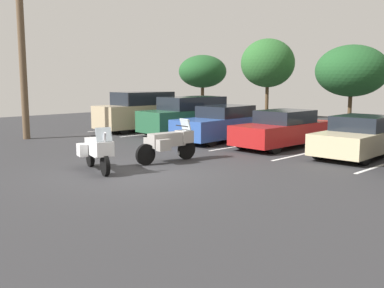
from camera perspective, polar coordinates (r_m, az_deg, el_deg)
ground at (r=12.93m, az=-6.68°, el=-3.94°), size 44.00×44.00×0.10m
motorcycle_touring at (r=13.21m, az=-12.01°, el=-0.77°), size 2.10×1.10×1.36m
motorcycle_second at (r=14.49m, az=-2.99°, el=0.26°), size 0.97×2.33×1.38m
parking_stripes at (r=18.71m, az=7.67°, el=0.00°), size 17.37×5.17×0.01m
car_tan at (r=23.61m, az=-6.50°, el=4.15°), size 2.00×4.93×2.03m
car_green at (r=21.66m, az=-0.59°, el=3.66°), size 2.19×4.72×1.84m
car_blue at (r=19.55m, az=3.88°, el=2.59°), size 2.08×4.89×1.53m
car_red at (r=18.03m, az=11.69°, el=1.85°), size 1.85×4.75×1.47m
car_champagne at (r=16.53m, az=20.79°, el=0.81°), size 1.97×4.36×1.42m
utility_pole at (r=21.37m, az=-20.96°, el=10.59°), size 1.36×1.35×7.25m
tree_rear at (r=29.64m, az=19.82°, el=8.83°), size 4.43×4.43×4.81m
tree_center at (r=35.90m, az=1.37°, el=9.29°), size 3.82×3.82×4.61m
tree_far_right at (r=31.96m, az=9.70°, el=10.20°), size 3.75×3.75×5.49m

